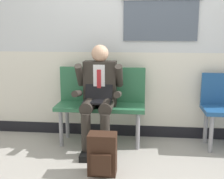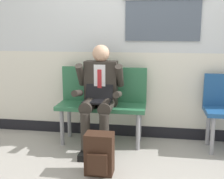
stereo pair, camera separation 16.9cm
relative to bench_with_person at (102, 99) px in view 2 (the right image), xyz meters
name	(u,v)px [view 2 (the right image)]	position (x,y,z in m)	size (l,w,h in m)	color
ground_plane	(123,159)	(0.34, -0.52, -0.56)	(18.00, 18.00, 0.00)	#9E9991
station_wall	(132,33)	(0.34, 0.27, 0.83)	(5.43, 0.16, 2.80)	silver
bench_with_person	(102,99)	(0.00, 0.00, 0.00)	(1.11, 0.42, 0.96)	#2D6B47
person_seated	(99,94)	(0.00, -0.20, 0.11)	(0.57, 0.70, 1.26)	#2D2823
backpack	(99,154)	(0.14, -0.88, -0.36)	(0.28, 0.23, 0.43)	#331E14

